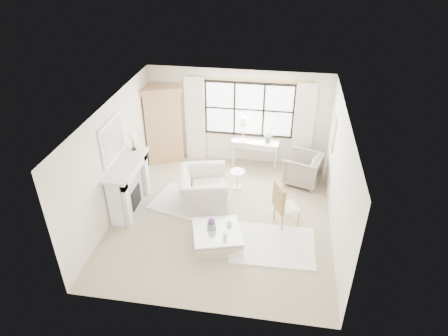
{
  "coord_description": "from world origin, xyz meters",
  "views": [
    {
      "loc": [
        1.22,
        -7.38,
        5.91
      ],
      "look_at": [
        0.01,
        0.2,
        1.22
      ],
      "focal_mm": 32.0,
      "sensor_mm": 36.0,
      "label": 1
    }
  ],
  "objects": [
    {
      "name": "wingback_chair",
      "position": [
        1.86,
        1.8,
        0.41
      ],
      "size": [
        1.12,
        1.1,
        0.82
      ],
      "primitive_type": "imported",
      "rotation": [
        0.0,
        0.0,
        -1.87
      ],
      "color": "gray",
      "rests_on": "floor"
    },
    {
      "name": "wall_right",
      "position": [
        2.5,
        0.0,
        1.35
      ],
      "size": [
        0.0,
        5.5,
        5.5
      ],
      "primitive_type": "plane",
      "rotation": [
        1.57,
        0.0,
        -1.57
      ],
      "color": "silver",
      "rests_on": "ground"
    },
    {
      "name": "club_armchair",
      "position": [
        -0.54,
        0.49,
        0.41
      ],
      "size": [
        1.36,
        1.48,
        0.83
      ],
      "primitive_type": "imported",
      "rotation": [
        0.0,
        0.0,
        1.79
      ],
      "color": "beige",
      "rests_on": "floor"
    },
    {
      "name": "pillar_candle",
      "position": [
        0.25,
        -1.18,
        0.44
      ],
      "size": [
        0.1,
        0.1,
        0.12
      ],
      "primitive_type": "cylinder",
      "color": "silver",
      "rests_on": "coffee_table"
    },
    {
      "name": "planter_flowers",
      "position": [
        -0.08,
        -0.92,
        0.58
      ],
      "size": [
        0.14,
        0.14,
        0.14
      ],
      "primitive_type": "sphere",
      "color": "#5E317A",
      "rests_on": "planter_box"
    },
    {
      "name": "fireplace",
      "position": [
        -2.27,
        0.0,
        0.65
      ],
      "size": [
        0.58,
        1.66,
        1.26
      ],
      "color": "silver",
      "rests_on": "ground"
    },
    {
      "name": "wall_back",
      "position": [
        0.0,
        2.75,
        1.35
      ],
      "size": [
        5.0,
        0.0,
        5.0
      ],
      "primitive_type": "plane",
      "rotation": [
        1.57,
        0.0,
        0.0
      ],
      "color": "white",
      "rests_on": "ground"
    },
    {
      "name": "art_frame",
      "position": [
        2.47,
        1.7,
        1.55
      ],
      "size": [
        0.04,
        0.62,
        0.82
      ],
      "primitive_type": "cube",
      "color": "white",
      "rests_on": "wall_right"
    },
    {
      "name": "rug_left",
      "position": [
        -0.89,
        0.38,
        0.02
      ],
      "size": [
        2.02,
        1.65,
        0.03
      ],
      "primitive_type": "cube",
      "rotation": [
        0.0,
        0.0,
        -0.26
      ],
      "color": "silver",
      "rests_on": "floor"
    },
    {
      "name": "coffee_vase",
      "position": [
        0.28,
        -0.76,
        0.45
      ],
      "size": [
        0.17,
        0.17,
        0.14
      ],
      "primitive_type": "imported",
      "rotation": [
        0.0,
        0.0,
        -0.32
      ],
      "color": "silver",
      "rests_on": "coffee_table"
    },
    {
      "name": "curtain_right",
      "position": [
        1.8,
        2.65,
        1.24
      ],
      "size": [
        0.55,
        0.1,
        2.47
      ],
      "primitive_type": "cube",
      "color": "white",
      "rests_on": "ground"
    },
    {
      "name": "side_table",
      "position": [
        0.19,
        1.25,
        0.33
      ],
      "size": [
        0.4,
        0.4,
        0.51
      ],
      "color": "white",
      "rests_on": "floor"
    },
    {
      "name": "wall_front",
      "position": [
        0.0,
        -2.75,
        1.35
      ],
      "size": [
        5.0,
        0.0,
        5.0
      ],
      "primitive_type": "plane",
      "rotation": [
        -1.57,
        0.0,
        0.0
      ],
      "color": "white",
      "rests_on": "ground"
    },
    {
      "name": "armoire",
      "position": [
        -2.09,
        2.46,
        1.14
      ],
      "size": [
        1.3,
        1.06,
        2.24
      ],
      "rotation": [
        0.0,
        0.0,
        0.38
      ],
      "color": "tan",
      "rests_on": "floor"
    },
    {
      "name": "mantel_lamp",
      "position": [
        -2.27,
        0.64,
        1.65
      ],
      "size": [
        0.22,
        0.22,
        0.51
      ],
      "color": "black",
      "rests_on": "fireplace"
    },
    {
      "name": "floor",
      "position": [
        0.0,
        0.0,
        0.0
      ],
      "size": [
        5.5,
        5.5,
        0.0
      ],
      "primitive_type": "plane",
      "color": "tan",
      "rests_on": "ground"
    },
    {
      "name": "console_table",
      "position": [
        0.54,
        2.46,
        0.4
      ],
      "size": [
        1.34,
        0.59,
        0.8
      ],
      "rotation": [
        0.0,
        0.0,
        -0.11
      ],
      "color": "silver",
      "rests_on": "floor"
    },
    {
      "name": "ceiling",
      "position": [
        0.0,
        0.0,
        2.7
      ],
      "size": [
        5.5,
        5.5,
        0.0
      ],
      "primitive_type": "plane",
      "rotation": [
        3.14,
        0.0,
        0.0
      ],
      "color": "white",
      "rests_on": "ground"
    },
    {
      "name": "wall_left",
      "position": [
        -2.5,
        0.0,
        1.35
      ],
      "size": [
        0.0,
        5.5,
        5.5
      ],
      "primitive_type": "plane",
      "rotation": [
        1.57,
        0.0,
        1.57
      ],
      "color": "beige",
      "rests_on": "ground"
    },
    {
      "name": "planter_box",
      "position": [
        -0.08,
        -0.92,
        0.45
      ],
      "size": [
        0.22,
        0.22,
        0.13
      ],
      "primitive_type": "cube",
      "rotation": [
        0.0,
        0.0,
        0.29
      ],
      "color": "slate",
      "rests_on": "coffee_table"
    },
    {
      "name": "mirror_frame",
      "position": [
        -2.47,
        0.0,
        1.84
      ],
      "size": [
        0.05,
        1.15,
        0.95
      ],
      "primitive_type": "cube",
      "color": "white",
      "rests_on": "wall_left"
    },
    {
      "name": "coffee_table",
      "position": [
        0.05,
        -0.97,
        0.18
      ],
      "size": [
        1.24,
        1.24,
        0.38
      ],
      "rotation": [
        0.0,
        0.0,
        0.28
      ],
      "color": "white",
      "rests_on": "floor"
    },
    {
      "name": "curtain_rod",
      "position": [
        0.3,
        2.67,
        2.47
      ],
      "size": [
        3.3,
        0.04,
        0.04
      ],
      "primitive_type": "cylinder",
      "rotation": [
        0.0,
        1.57,
        0.0
      ],
      "color": "#BA9440",
      "rests_on": "wall_back"
    },
    {
      "name": "rug_right",
      "position": [
        1.24,
        -0.82,
        0.02
      ],
      "size": [
        1.8,
        1.37,
        0.03
      ],
      "primitive_type": "cube",
      "rotation": [
        0.0,
        0.0,
        0.02
      ],
      "color": "white",
      "rests_on": "floor"
    },
    {
      "name": "curtain_left",
      "position": [
        -1.2,
        2.65,
        1.24
      ],
      "size": [
        0.55,
        0.1,
        2.47
      ],
      "primitive_type": "cube",
      "color": "white",
      "rests_on": "ground"
    },
    {
      "name": "orchid_plant",
      "position": [
        0.9,
        2.44,
        1.05
      ],
      "size": [
        0.36,
        0.35,
        0.5
      ],
      "primitive_type": "imported",
      "rotation": [
        0.0,
        0.0,
        0.7
      ],
      "color": "#5F7950",
      "rests_on": "console_table"
    },
    {
      "name": "art_canvas",
      "position": [
        2.45,
        1.7,
        1.55
      ],
      "size": [
        0.01,
        0.52,
        0.72
      ],
      "primitive_type": "cube",
      "color": "beige",
      "rests_on": "wall_right"
    },
    {
      "name": "console_lamp",
      "position": [
        0.2,
        2.45,
        1.36
      ],
      "size": [
        0.28,
        0.28,
        0.69
      ],
      "color": "#B58B3F",
      "rests_on": "console_table"
    },
    {
      "name": "window_frame",
      "position": [
        0.3,
        2.72,
        1.6
      ],
      "size": [
        2.5,
        0.04,
        1.5
      ],
      "primitive_type": null,
      "color": "black",
      "rests_on": "wall_back"
    },
    {
      "name": "mirror_glass",
      "position": [
        -2.44,
        0.0,
        1.84
      ],
      "size": [
        0.02,
        1.0,
        0.8
      ],
      "primitive_type": "cube",
      "color": "silver",
      "rests_on": "wall_left"
    },
    {
      "name": "window_pane",
      "position": [
        0.3,
        2.73,
        1.6
      ],
      "size": [
        2.4,
        0.02,
        1.5
      ],
      "primitive_type": "cube",
      "color": "white",
      "rests_on": "wall_back"
    },
    {
      "name": "french_chair",
      "position": [
        1.47,
        -0.05,
        0.31
      ],
      "size": [
        0.65,
        0.65,
        1.08
      ],
      "rotation": [
        0.0,
        0.0,
        2.04
      ],
      "color": "#9F7A42",
      "rests_on": "floor"
    }
  ]
}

